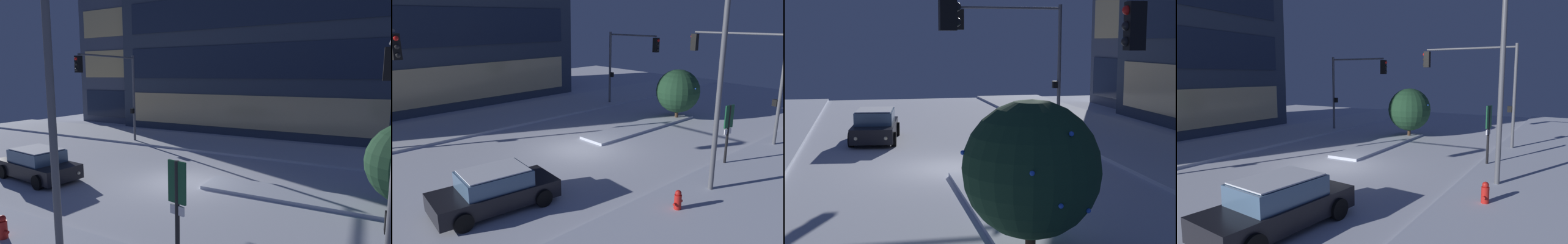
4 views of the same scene
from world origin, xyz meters
The scene contains 11 objects.
ground centered at (0.00, 0.00, 0.00)m, with size 52.00×52.00×0.00m, color silver.
curb_strip_near centered at (0.00, -8.57, 0.07)m, with size 52.00×5.20×0.14m, color silver.
curb_strip_far centered at (0.00, 8.57, 0.07)m, with size 52.00×5.20×0.14m, color silver.
median_strip centered at (5.67, 0.48, 0.07)m, with size 9.00×1.80×0.14m, color silver.
car_near centered at (-6.55, -2.73, 0.71)m, with size 4.76×2.48×1.49m.
traffic_light_corner_near_right centered at (8.06, -4.55, 4.29)m, with size 0.32×5.73×6.15m.
traffic_light_corner_far_right centered at (9.15, 4.87, 3.98)m, with size 0.32×4.82×5.73m.
street_lamp_arched centered at (0.34, -6.53, 5.27)m, with size 0.78×3.20×8.11m.
fire_hydrant centered at (-1.91, -7.44, 0.42)m, with size 0.48×0.26×0.87m.
parking_info_sign centered at (3.53, -6.34, 1.88)m, with size 0.55×0.16×2.94m.
decorated_tree_median centered at (9.00, 0.18, 1.97)m, with size 2.93×2.94×3.44m.
Camera 4 is at (-13.59, -9.87, 4.36)m, focal length 32.64 mm.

